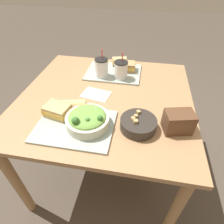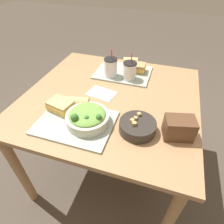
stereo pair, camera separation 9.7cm
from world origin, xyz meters
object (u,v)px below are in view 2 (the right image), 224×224
object	(u,v)px
drink_cup_red	(130,71)
napkin_folded	(101,93)
baguette_near	(77,103)
soup_bowl	(137,126)
sandwich_far	(135,68)
sandwich_near	(61,106)
baguette_far	(131,62)
drink_cup_dark	(111,68)
salad_bowl	(87,117)
chip_bag	(179,128)

from	to	relation	value
drink_cup_red	napkin_folded	bearing A→B (deg)	-120.32
baguette_near	napkin_folded	distance (m)	0.21
soup_bowl	sandwich_far	xyz separation A→B (m)	(-0.15, 0.60, 0.01)
sandwich_far	drink_cup_red	size ratio (longest dim) A/B	0.80
sandwich_near	baguette_near	bearing A→B (deg)	47.26
baguette_near	baguette_far	size ratio (longest dim) A/B	1.26
napkin_folded	soup_bowl	bearing A→B (deg)	-41.36
baguette_far	drink_cup_dark	distance (m)	0.23
soup_bowl	salad_bowl	bearing A→B (deg)	-172.61
sandwich_near	baguette_far	world-z (taller)	baguette_far
soup_bowl	napkin_folded	xyz separation A→B (m)	(-0.29, 0.26, -0.03)
drink_cup_red	baguette_near	bearing A→B (deg)	-116.92
chip_bag	drink_cup_dark	bearing A→B (deg)	123.87
soup_bowl	sandwich_near	size ratio (longest dim) A/B	1.19
baguette_near	drink_cup_dark	bearing A→B (deg)	-22.77
baguette_far	chip_bag	size ratio (longest dim) A/B	0.77
baguette_near	drink_cup_red	xyz separation A→B (m)	(0.21, 0.42, 0.02)
sandwich_near	napkin_folded	bearing A→B (deg)	70.06
drink_cup_dark	chip_bag	size ratio (longest dim) A/B	1.27
drink_cup_dark	chip_bag	bearing A→B (deg)	-42.40
salad_bowl	soup_bowl	distance (m)	0.27
sandwich_near	drink_cup_red	world-z (taller)	drink_cup_red
baguette_near	baguette_far	bearing A→B (deg)	-28.94
drink_cup_dark	chip_bag	world-z (taller)	drink_cup_dark
sandwich_far	chip_bag	xyz separation A→B (m)	(0.35, -0.58, 0.01)
soup_bowl	baguette_far	world-z (taller)	baguette_far
sandwich_near	baguette_far	distance (m)	0.72
sandwich_near	chip_bag	world-z (taller)	chip_bag
chip_bag	soup_bowl	bearing A→B (deg)	173.60
sandwich_near	drink_cup_dark	xyz separation A→B (m)	(0.15, 0.47, 0.03)
salad_bowl	drink_cup_red	bearing A→B (deg)	78.91
salad_bowl	sandwich_far	world-z (taller)	salad_bowl
sandwich_near	baguette_near	world-z (taller)	baguette_near
sandwich_far	baguette_far	size ratio (longest dim) A/B	1.26
salad_bowl	baguette_far	distance (m)	0.72
drink_cup_red	chip_bag	size ratio (longest dim) A/B	1.22
soup_bowl	baguette_near	size ratio (longest dim) A/B	1.21
baguette_far	napkin_folded	world-z (taller)	baguette_far
salad_bowl	soup_bowl	size ratio (longest dim) A/B	1.20
baguette_near	drink_cup_dark	size ratio (longest dim) A/B	0.76
salad_bowl	napkin_folded	xyz separation A→B (m)	(-0.03, 0.29, -0.05)
chip_bag	sandwich_near	bearing A→B (deg)	167.26
salad_bowl	soup_bowl	bearing A→B (deg)	7.39
soup_bowl	baguette_far	xyz separation A→B (m)	(-0.20, 0.68, 0.01)
soup_bowl	baguette_near	bearing A→B (deg)	169.76
napkin_folded	salad_bowl	bearing A→B (deg)	-84.05
baguette_near	baguette_far	distance (m)	0.64
soup_bowl	drink_cup_red	distance (m)	0.51
drink_cup_dark	sandwich_near	bearing A→B (deg)	-107.45
soup_bowl	napkin_folded	distance (m)	0.39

